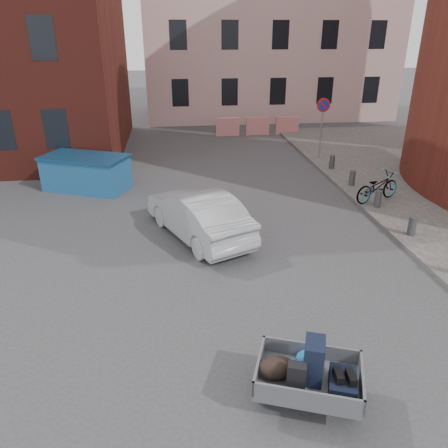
{
  "coord_description": "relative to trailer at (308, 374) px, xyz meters",
  "views": [
    {
      "loc": [
        -0.61,
        -9.31,
        5.45
      ],
      "look_at": [
        0.55,
        0.4,
        1.1
      ],
      "focal_mm": 35.0,
      "sensor_mm": 36.0,
      "label": 1
    }
  ],
  "objects": [
    {
      "name": "trailer",
      "position": [
        0.0,
        0.0,
        0.0
      ],
      "size": [
        1.88,
        1.98,
        1.2
      ],
      "rotation": [
        0.0,
        0.0,
        -0.35
      ],
      "color": "black",
      "rests_on": "ground"
    },
    {
      "name": "no_parking_sign",
      "position": [
        4.71,
        13.8,
        1.41
      ],
      "size": [
        0.6,
        0.09,
        2.65
      ],
      "color": "gray",
      "rests_on": "sidewalk"
    },
    {
      "name": "dumpster",
      "position": [
        -5.12,
        10.97,
        0.04
      ],
      "size": [
        3.42,
        2.65,
        1.28
      ],
      "rotation": [
        0.0,
        0.0,
        -0.4
      ],
      "color": "#205D98",
      "rests_on": "ground"
    },
    {
      "name": "bollards",
      "position": [
        4.71,
        7.71,
        -0.21
      ],
      "size": [
        0.22,
        9.02,
        0.55
      ],
      "color": "#3A3A3D",
      "rests_on": "sidewalk"
    },
    {
      "name": "barriers",
      "position": [
        2.91,
        19.31,
        -0.11
      ],
      "size": [
        4.7,
        0.18,
        1.0
      ],
      "color": "red",
      "rests_on": "ground"
    },
    {
      "name": "bicycle",
      "position": [
        4.91,
        8.27,
        0.0
      ],
      "size": [
        1.98,
        1.33,
        0.98
      ],
      "primitive_type": "imported",
      "rotation": [
        0.0,
        0.0,
        1.97
      ],
      "color": "black",
      "rests_on": "sidewalk"
    },
    {
      "name": "silver_car",
      "position": [
        -1.28,
        6.4,
        0.08
      ],
      "size": [
        3.04,
        4.38,
        1.37
      ],
      "primitive_type": "imported",
      "rotation": [
        0.0,
        0.0,
        3.57
      ],
      "color": "#A9ACB0",
      "rests_on": "ground"
    },
    {
      "name": "building_pink",
      "position": [
        4.71,
        26.31,
        6.39
      ],
      "size": [
        16.0,
        8.0,
        14.0
      ],
      "primitive_type": "cube",
      "color": "#D4A7A3",
      "rests_on": "ground"
    },
    {
      "name": "ground",
      "position": [
        -1.29,
        4.31,
        -0.61
      ],
      "size": [
        120.0,
        120.0,
        0.0
      ],
      "primitive_type": "plane",
      "color": "#38383A",
      "rests_on": "ground"
    }
  ]
}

